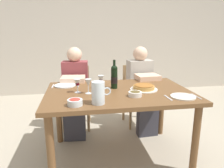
% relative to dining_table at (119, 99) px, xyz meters
% --- Properties ---
extents(ground_plane, '(8.00, 8.00, 0.00)m').
position_rel_dining_table_xyz_m(ground_plane, '(0.00, 0.00, -0.67)').
color(ground_plane, '#B2A893').
extents(back_wall, '(8.00, 0.10, 2.80)m').
position_rel_dining_table_xyz_m(back_wall, '(0.00, 2.63, 0.73)').
color(back_wall, beige).
rests_on(back_wall, ground).
extents(dining_table, '(1.50, 1.00, 0.76)m').
position_rel_dining_table_xyz_m(dining_table, '(0.00, 0.00, 0.00)').
color(dining_table, brown).
rests_on(dining_table, ground).
extents(wine_bottle, '(0.07, 0.07, 0.31)m').
position_rel_dining_table_xyz_m(wine_bottle, '(-0.03, 0.12, 0.22)').
color(wine_bottle, black).
rests_on(wine_bottle, dining_table).
extents(water_pitcher, '(0.17, 0.11, 0.20)m').
position_rel_dining_table_xyz_m(water_pitcher, '(-0.25, -0.36, 0.18)').
color(water_pitcher, silver).
rests_on(water_pitcher, dining_table).
extents(baked_tart, '(0.29, 0.29, 0.06)m').
position_rel_dining_table_xyz_m(baked_tart, '(0.27, 0.00, 0.12)').
color(baked_tart, white).
rests_on(baked_tart, dining_table).
extents(salad_bowl, '(0.13, 0.13, 0.06)m').
position_rel_dining_table_xyz_m(salad_bowl, '(-0.45, -0.37, 0.12)').
color(salad_bowl, silver).
rests_on(salad_bowl, dining_table).
extents(olive_bowl, '(0.13, 0.13, 0.05)m').
position_rel_dining_table_xyz_m(olive_bowl, '(0.12, -0.20, 0.12)').
color(olive_bowl, white).
rests_on(olive_bowl, dining_table).
extents(wine_glass_left_diner, '(0.07, 0.07, 0.14)m').
position_rel_dining_table_xyz_m(wine_glass_left_diner, '(-0.42, 0.01, 0.19)').
color(wine_glass_left_diner, silver).
rests_on(wine_glass_left_diner, dining_table).
extents(wine_glass_right_diner, '(0.07, 0.07, 0.15)m').
position_rel_dining_table_xyz_m(wine_glass_right_diner, '(-0.17, 0.13, 0.19)').
color(wine_glass_right_diner, silver).
rests_on(wine_glass_right_diner, dining_table).
extents(wine_glass_centre, '(0.07, 0.07, 0.15)m').
position_rel_dining_table_xyz_m(wine_glass_centre, '(-0.32, -0.04, 0.20)').
color(wine_glass_centre, silver).
rests_on(wine_glass_centre, dining_table).
extents(dinner_plate_left_setting, '(0.24, 0.24, 0.01)m').
position_rel_dining_table_xyz_m(dinner_plate_left_setting, '(-0.56, 0.30, 0.10)').
color(dinner_plate_left_setting, silver).
rests_on(dinner_plate_left_setting, dining_table).
extents(dinner_plate_right_setting, '(0.24, 0.24, 0.01)m').
position_rel_dining_table_xyz_m(dinner_plate_right_setting, '(0.56, -0.31, 0.10)').
color(dinner_plate_right_setting, silver).
rests_on(dinner_plate_right_setting, dining_table).
extents(fork_left_setting, '(0.02, 0.16, 0.00)m').
position_rel_dining_table_xyz_m(fork_left_setting, '(-0.70, 0.30, 0.09)').
color(fork_left_setting, silver).
rests_on(fork_left_setting, dining_table).
extents(knife_left_setting, '(0.02, 0.18, 0.00)m').
position_rel_dining_table_xyz_m(knife_left_setting, '(-0.41, 0.30, 0.09)').
color(knife_left_setting, silver).
rests_on(knife_left_setting, dining_table).
extents(knife_right_setting, '(0.01, 0.18, 0.00)m').
position_rel_dining_table_xyz_m(knife_right_setting, '(0.70, -0.31, 0.09)').
color(knife_right_setting, silver).
rests_on(knife_right_setting, dining_table).
extents(spoon_right_setting, '(0.02, 0.16, 0.00)m').
position_rel_dining_table_xyz_m(spoon_right_setting, '(0.41, -0.31, 0.09)').
color(spoon_right_setting, silver).
rests_on(spoon_right_setting, dining_table).
extents(chair_left, '(0.43, 0.43, 0.87)m').
position_rel_dining_table_xyz_m(chair_left, '(-0.44, 0.90, -0.17)').
color(chair_left, '#9E7A51').
rests_on(chair_left, ground).
extents(diner_left, '(0.36, 0.53, 1.16)m').
position_rel_dining_table_xyz_m(diner_left, '(-0.46, 0.67, -0.05)').
color(diner_left, '#8E3D42').
rests_on(diner_left, ground).
extents(chair_right, '(0.43, 0.43, 0.87)m').
position_rel_dining_table_xyz_m(chair_right, '(0.44, 0.87, -0.17)').
color(chair_right, '#9E7A51').
rests_on(chair_right, ground).
extents(diner_right, '(0.36, 0.52, 1.16)m').
position_rel_dining_table_xyz_m(diner_right, '(0.46, 0.63, -0.05)').
color(diner_right, '#B7B2A8').
rests_on(diner_right, ground).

